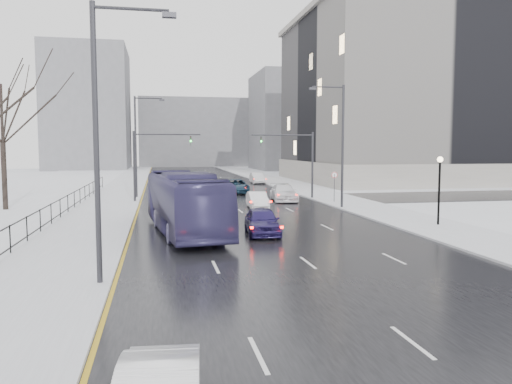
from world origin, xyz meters
TOP-DOWN VIEW (x-y plane):
  - road at (0.00, 60.00)m, footprint 16.00×150.00m
  - cross_road at (0.00, 48.00)m, footprint 130.00×10.00m
  - sidewalk_left at (-10.50, 60.00)m, footprint 5.00×150.00m
  - sidewalk_right at (10.50, 60.00)m, footprint 5.00×150.00m
  - park_strip at (-20.00, 60.00)m, footprint 14.00×150.00m
  - tree_park_e at (-18.20, 44.00)m, footprint 9.45×9.45m
  - iron_fence at (-13.00, 30.00)m, footprint 0.06×70.00m
  - streetlight_r_mid at (8.17, 40.00)m, footprint 2.95×0.25m
  - streetlight_l_near at (-8.17, 20.00)m, footprint 2.95×0.25m
  - streetlight_l_far at (-8.17, 52.00)m, footprint 2.95×0.25m
  - lamppost_r_mid at (11.00, 30.00)m, footprint 0.36×0.36m
  - mast_signal_right at (7.33, 48.00)m, footprint 6.10×0.33m
  - mast_signal_left at (-7.33, 48.00)m, footprint 6.10×0.33m
  - no_uturn_sign at (9.20, 44.00)m, footprint 0.60×0.06m
  - civic_building at (35.00, 72.00)m, footprint 41.00×31.00m
  - bldg_far_right at (28.00, 115.00)m, footprint 24.00×20.00m
  - bldg_far_left at (-22.00, 125.00)m, footprint 18.00×22.00m
  - bldg_far_center at (4.00, 140.00)m, footprint 30.00×18.00m
  - bus at (-4.80, 30.86)m, footprint 4.45×13.00m
  - sedan_center_near at (-0.50, 29.26)m, footprint 2.23×4.69m
  - sedan_right_near at (1.65, 41.42)m, footprint 1.63×4.18m
  - sedan_right_cross at (2.01, 55.08)m, footprint 2.88×5.67m
  - sedan_right_far at (5.17, 46.59)m, footprint 2.65×5.52m
  - sedan_center_far at (-1.95, 57.39)m, footprint 2.04×4.19m
  - sedan_right_distant at (7.20, 69.28)m, footprint 1.78×4.67m

SIDE VIEW (x-z plane):
  - tree_park_e at x=-18.20m, z-range -6.75..6.75m
  - road at x=0.00m, z-range 0.00..0.04m
  - cross_road at x=0.00m, z-range 0.00..0.04m
  - park_strip at x=-20.00m, z-range 0.00..0.12m
  - sidewalk_left at x=-10.50m, z-range 0.00..0.16m
  - sidewalk_right at x=10.50m, z-range 0.00..0.16m
  - sedan_right_near at x=1.65m, z-range 0.04..1.40m
  - sedan_center_far at x=-1.95m, z-range 0.04..1.42m
  - sedan_right_distant at x=7.20m, z-range 0.04..1.56m
  - sedan_right_cross at x=2.01m, z-range 0.04..1.58m
  - sedan_center_near at x=-0.50m, z-range 0.04..1.59m
  - sedan_right_far at x=5.17m, z-range 0.04..1.59m
  - iron_fence at x=-13.00m, z-range 0.26..1.56m
  - bus at x=-4.80m, z-range 0.04..3.59m
  - no_uturn_sign at x=9.20m, z-range 0.95..3.65m
  - lamppost_r_mid at x=11.00m, z-range 0.80..5.08m
  - mast_signal_right at x=7.33m, z-range 0.86..7.36m
  - mast_signal_left at x=-7.33m, z-range 0.86..7.36m
  - streetlight_r_mid at x=8.17m, z-range 0.62..10.62m
  - streetlight_l_near at x=-8.17m, z-range 0.62..10.62m
  - streetlight_l_far at x=-8.17m, z-range 0.62..10.62m
  - bldg_far_center at x=4.00m, z-range 0.00..18.00m
  - bldg_far_right at x=28.00m, z-range 0.00..22.00m
  - civic_building at x=35.00m, z-range -1.19..23.61m
  - bldg_far_left at x=-22.00m, z-range 0.00..28.00m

